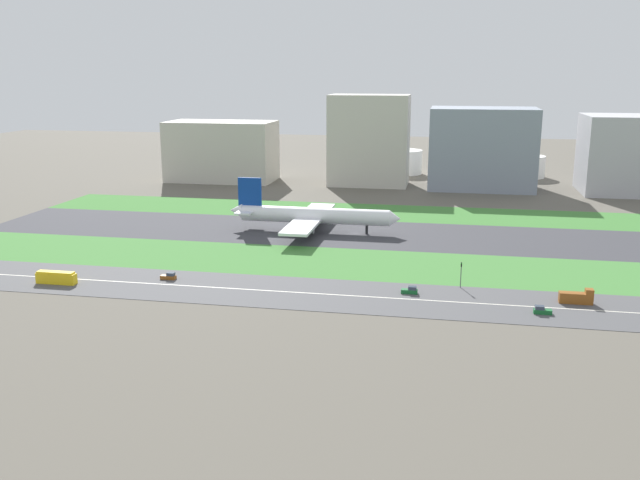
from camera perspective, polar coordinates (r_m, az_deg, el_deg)
ground_plane at (r=257.06m, az=2.87°, el=0.53°), size 800.00×800.00×0.00m
runway at (r=257.05m, az=2.87°, el=0.55°), size 280.00×46.00×0.10m
grass_median_north at (r=296.78m, az=4.00°, el=2.32°), size 280.00×36.00×0.10m
grass_median_south at (r=217.78m, az=1.34°, el=-1.87°), size 280.00×36.00×0.10m
highway at (r=187.66m, az=-0.31°, el=-4.45°), size 280.00×28.00×0.10m
highway_centerline at (r=187.64m, az=-0.31°, el=-4.43°), size 266.00×0.50×0.01m
airliner at (r=258.53m, az=-0.80°, el=2.04°), size 65.00×56.00×19.70m
car_1 at (r=180.86m, az=17.81°, el=-5.55°), size 4.40×1.80×2.00m
truck_0 at (r=191.51m, az=20.41°, el=-4.45°), size 8.40×2.50×4.00m
car_2 at (r=189.13m, az=7.44°, el=-4.14°), size 4.40×1.80×2.00m
bus_0 at (r=209.63m, az=-20.90°, el=-2.91°), size 11.60×2.50×3.50m
car_0 at (r=204.86m, az=-12.34°, el=-2.95°), size 4.40×1.80×2.00m
traffic_light at (r=195.57m, az=11.54°, el=-2.68°), size 0.36×0.50×7.20m
terminal_building at (r=385.14m, az=-8.10°, el=7.26°), size 57.58×30.31×32.28m
hangar_building at (r=366.19m, az=4.07°, el=8.19°), size 41.04×24.25×46.98m
office_tower at (r=364.14m, az=13.22°, el=7.35°), size 52.73×33.71×40.85m
cargo_warehouse at (r=373.88m, az=24.24°, el=6.44°), size 45.98×38.16×37.94m
fuel_tank_west at (r=411.14m, az=6.87°, el=6.41°), size 22.05×22.05×13.92m
fuel_tank_centre at (r=409.97m, az=11.16°, el=6.40°), size 25.37×25.37×16.28m
fuel_tank_east at (r=412.04m, az=16.32°, el=5.85°), size 25.22×25.22×12.13m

